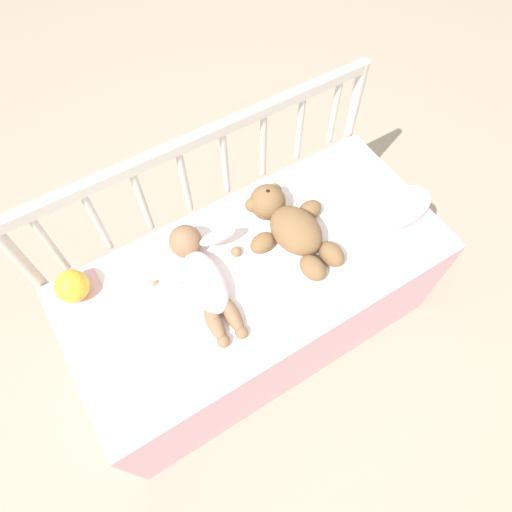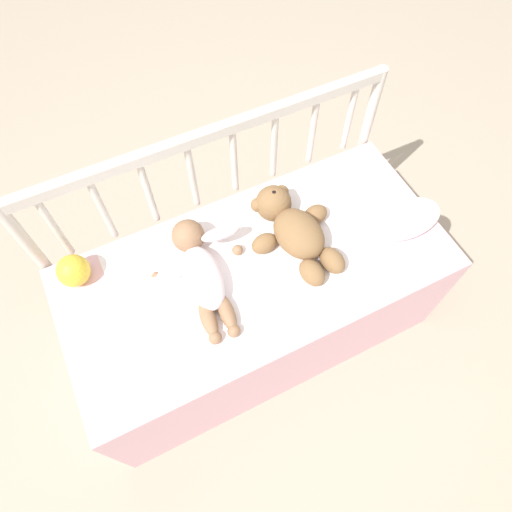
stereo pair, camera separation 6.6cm
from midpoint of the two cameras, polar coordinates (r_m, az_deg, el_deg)
ground_plane at (r=1.88m, az=-0.92°, el=-8.53°), size 12.00×12.00×0.00m
crib_mattress at (r=1.65m, az=-1.04°, el=-5.45°), size 1.24×0.58×0.49m
crib_rail at (r=1.53m, az=-7.41°, el=8.89°), size 1.24×0.04×0.80m
blanket at (r=1.43m, az=-2.22°, el=-1.46°), size 0.83×0.52×0.01m
teddy_bear at (r=1.46m, az=2.91°, el=3.85°), size 0.29×0.38×0.12m
baby at (r=1.39m, az=-8.19°, el=-2.25°), size 0.32×0.41×0.11m
toy_ball at (r=1.47m, az=-23.20°, el=-3.55°), size 0.10×0.10×0.10m
small_pillow at (r=1.58m, az=16.28°, el=5.82°), size 0.25×0.14×0.06m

